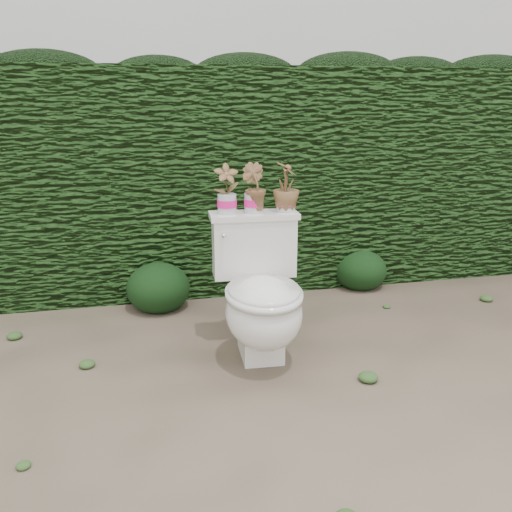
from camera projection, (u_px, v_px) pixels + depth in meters
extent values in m
plane|color=#786752|center=(302.00, 364.00, 2.96)|extent=(60.00, 60.00, 0.00)
cube|color=#264E1A|center=(244.00, 176.00, 4.23)|extent=(8.00, 1.00, 1.60)
cube|color=silver|center=(226.00, 53.00, 8.12)|extent=(8.00, 3.50, 4.00)
cube|color=white|center=(260.00, 339.00, 3.04)|extent=(0.23, 0.31, 0.20)
ellipsoid|color=white|center=(264.00, 312.00, 2.89)|extent=(0.43, 0.53, 0.39)
cube|color=white|center=(254.00, 247.00, 3.11)|extent=(0.48, 0.19, 0.34)
cube|color=white|center=(254.00, 215.00, 3.06)|extent=(0.51, 0.21, 0.03)
cylinder|color=silver|center=(223.00, 235.00, 2.96)|extent=(0.02, 0.06, 0.02)
sphere|color=silver|center=(224.00, 236.00, 2.93)|extent=(0.03, 0.03, 0.03)
imported|color=#31651F|center=(227.00, 190.00, 2.99)|extent=(0.14, 0.10, 0.26)
imported|color=#31651F|center=(254.00, 189.00, 3.01)|extent=(0.18, 0.19, 0.26)
imported|color=#31651F|center=(286.00, 188.00, 3.04)|extent=(0.17, 0.17, 0.27)
ellipsoid|color=#153412|center=(158.00, 284.00, 3.70)|extent=(0.43, 0.43, 0.35)
ellipsoid|color=#153412|center=(361.00, 266.00, 4.12)|extent=(0.39, 0.39, 0.32)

